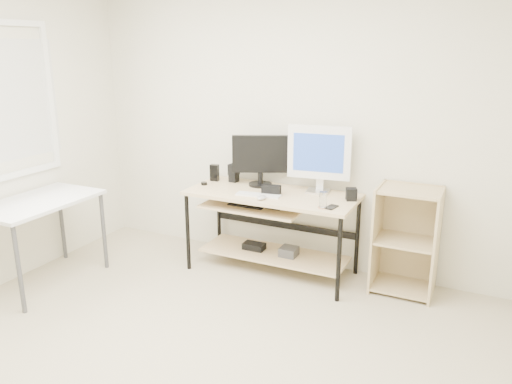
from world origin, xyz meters
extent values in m
cube|color=#B8AB8E|center=(0.00, 0.00, -0.01)|extent=(4.00, 4.00, 0.01)
cube|color=beige|center=(0.00, 2.00, 1.30)|extent=(4.00, 0.01, 2.60)
cube|color=#DBBF8A|center=(0.00, 1.66, 0.73)|extent=(1.50, 0.65, 0.03)
cube|color=#DBBF8A|center=(-0.15, 1.60, 0.62)|extent=(0.90, 0.49, 0.02)
cube|color=#DBBF8A|center=(0.00, 1.71, 0.15)|extent=(1.35, 0.46, 0.02)
cube|color=black|center=(-0.20, 1.60, 0.64)|extent=(0.33, 0.22, 0.01)
cylinder|color=black|center=(0.05, 1.55, 0.64)|extent=(0.14, 0.01, 0.01)
cube|color=#414143|center=(0.15, 1.71, 0.20)|extent=(0.15, 0.15, 0.08)
cube|color=black|center=(-0.20, 1.71, 0.19)|extent=(0.20, 0.12, 0.06)
cylinder|color=black|center=(-0.71, 1.37, 0.36)|extent=(0.04, 0.04, 0.72)
cylinder|color=black|center=(-0.71, 1.94, 0.36)|extent=(0.04, 0.04, 0.72)
cylinder|color=black|center=(0.71, 1.37, 0.36)|extent=(0.04, 0.04, 0.72)
cylinder|color=black|center=(0.71, 1.94, 0.36)|extent=(0.04, 0.04, 0.72)
cube|color=silver|center=(-1.68, 0.60, 0.73)|extent=(0.60, 1.00, 0.03)
cylinder|color=#414143|center=(-1.94, 1.06, 0.36)|extent=(0.04, 0.04, 0.72)
cylinder|color=#414143|center=(-1.42, 0.14, 0.36)|extent=(0.04, 0.04, 0.72)
cylinder|color=#414143|center=(-1.42, 1.06, 0.36)|extent=(0.04, 0.04, 0.72)
cube|color=tan|center=(0.91, 1.78, 0.45)|extent=(0.02, 0.40, 0.90)
cube|color=tan|center=(1.39, 1.78, 0.45)|extent=(0.02, 0.40, 0.90)
cube|color=tan|center=(1.15, 1.97, 0.45)|extent=(0.50, 0.02, 0.90)
cube|color=tan|center=(1.15, 1.78, 0.04)|extent=(0.46, 0.38, 0.02)
cube|color=tan|center=(1.15, 1.78, 0.45)|extent=(0.46, 0.38, 0.02)
cube|color=tan|center=(1.15, 1.78, 0.88)|extent=(0.46, 0.38, 0.02)
cylinder|color=black|center=(-0.19, 1.83, 0.76)|extent=(0.21, 0.21, 0.02)
cylinder|color=black|center=(-0.19, 1.83, 0.82)|extent=(0.05, 0.05, 0.11)
cube|color=black|center=(-0.19, 1.83, 1.05)|extent=(0.49, 0.26, 0.34)
cube|color=black|center=(-0.19, 1.80, 1.05)|extent=(0.40, 0.19, 0.27)
cube|color=silver|center=(0.36, 1.85, 0.76)|extent=(0.20, 0.18, 0.02)
cylinder|color=silver|center=(0.36, 1.85, 0.82)|extent=(0.05, 0.05, 0.11)
cube|color=silver|center=(0.36, 1.85, 1.11)|extent=(0.55, 0.13, 0.46)
cube|color=#2546A3|center=(0.36, 1.82, 1.11)|extent=(0.46, 0.06, 0.37)
cube|color=silver|center=(-0.07, 1.52, 0.76)|extent=(0.40, 0.16, 0.01)
ellipsoid|color=#B6B6BB|center=(0.01, 1.43, 0.77)|extent=(0.08, 0.11, 0.04)
cube|color=black|center=(0.01, 1.61, 0.79)|extent=(0.17, 0.10, 0.08)
cube|color=black|center=(-0.48, 1.84, 0.78)|extent=(0.08, 0.08, 0.07)
cube|color=black|center=(-0.48, 1.84, 0.87)|extent=(0.09, 0.09, 0.10)
cube|color=black|center=(0.69, 1.74, 0.80)|extent=(0.11, 0.11, 0.10)
cube|color=black|center=(-0.66, 1.79, 0.83)|extent=(0.08, 0.06, 0.16)
cylinder|color=black|center=(-0.68, 1.62, 0.76)|extent=(0.07, 0.07, 0.02)
cube|color=black|center=(0.60, 1.47, 0.75)|extent=(0.09, 0.14, 0.01)
cylinder|color=#9F6C48|center=(0.54, 1.44, 0.75)|extent=(0.11, 0.11, 0.01)
cylinder|color=white|center=(0.54, 1.44, 0.82)|extent=(0.08, 0.08, 0.13)
camera|label=1|loc=(1.70, -2.20, 1.98)|focal=35.00mm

